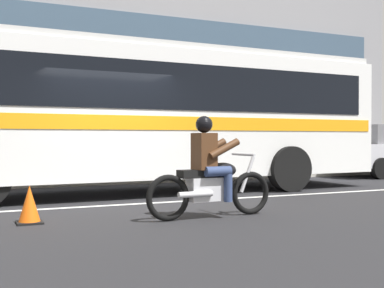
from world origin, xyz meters
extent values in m
plane|color=black|center=(0.00, 0.00, 0.00)|extent=(60.00, 60.00, 0.00)
cube|color=#A39E93|center=(0.00, 5.10, 0.07)|extent=(28.00, 3.80, 0.15)
cube|color=silver|center=(0.00, -0.60, 0.00)|extent=(26.60, 0.14, 0.01)
cube|color=#384C60|center=(0.00, 6.96, 4.82)|extent=(25.76, 0.10, 1.40)
cube|color=white|center=(1.12, 1.20, 1.73)|extent=(11.21, 2.95, 2.70)
cube|color=black|center=(1.12, 1.20, 2.28)|extent=(10.32, 2.96, 0.96)
cube|color=orange|center=(1.12, 1.20, 1.53)|extent=(10.98, 2.97, 0.28)
cube|color=silver|center=(1.12, 1.20, 3.14)|extent=(10.98, 2.81, 0.16)
cylinder|color=black|center=(4.18, 0.02, 0.52)|extent=(1.04, 0.30, 1.04)
torus|color=black|center=(1.60, -2.55, 0.34)|extent=(0.69, 0.12, 0.69)
torus|color=black|center=(0.15, -2.62, 0.34)|extent=(0.69, 0.12, 0.69)
cube|color=silver|center=(0.83, -2.59, 0.44)|extent=(0.65, 0.31, 0.36)
ellipsoid|color=black|center=(1.08, -2.57, 0.72)|extent=(0.49, 0.30, 0.24)
cube|color=black|center=(0.63, -2.59, 0.69)|extent=(0.57, 0.28, 0.12)
cylinder|color=silver|center=(1.54, -2.55, 0.65)|extent=(0.28, 0.07, 0.58)
cylinder|color=silver|center=(1.46, -2.56, 0.96)|extent=(0.07, 0.64, 0.04)
cylinder|color=silver|center=(0.54, -2.76, 0.39)|extent=(0.55, 0.11, 0.09)
cube|color=#4C2D19|center=(0.76, -2.59, 1.02)|extent=(0.30, 0.37, 0.56)
sphere|color=black|center=(0.76, -2.59, 1.44)|extent=(0.26, 0.26, 0.26)
cylinder|color=navy|center=(0.89, -2.40, 0.72)|extent=(0.43, 0.17, 0.15)
cylinder|color=navy|center=(1.07, -2.39, 0.48)|extent=(0.13, 0.13, 0.46)
cylinder|color=navy|center=(0.91, -2.76, 0.72)|extent=(0.43, 0.17, 0.15)
cylinder|color=navy|center=(1.09, -2.75, 0.48)|extent=(0.13, 0.13, 0.46)
cylinder|color=#4C2D19|center=(0.99, -2.38, 1.06)|extent=(0.52, 0.13, 0.32)
cylinder|color=#4C2D19|center=(1.01, -2.78, 1.06)|extent=(0.52, 0.13, 0.32)
cylinder|color=black|center=(8.65, 1.75, 0.32)|extent=(0.64, 0.22, 0.64)
cone|color=#EA590F|center=(-1.73, -1.99, 0.28)|extent=(0.32, 0.32, 0.55)
cube|color=black|center=(-1.73, -1.99, 0.01)|extent=(0.36, 0.36, 0.03)
camera|label=1|loc=(-2.53, -9.43, 1.23)|focal=46.57mm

